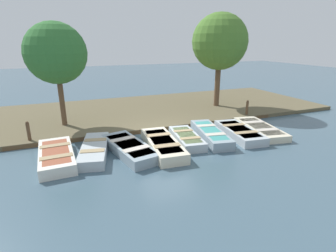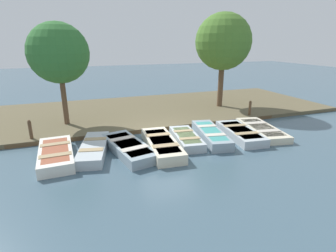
# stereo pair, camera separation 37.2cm
# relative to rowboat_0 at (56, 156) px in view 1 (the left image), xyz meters

# --- Properties ---
(ground_plane) EXTENTS (80.00, 80.00, 0.00)m
(ground_plane) POSITION_rel_rowboat_0_xyz_m (-0.78, 4.75, -0.21)
(ground_plane) COLOR #425B6B
(shore_bank) EXTENTS (8.00, 24.00, 0.21)m
(shore_bank) POSITION_rel_rowboat_0_xyz_m (-5.78, 4.75, -0.11)
(shore_bank) COLOR brown
(shore_bank) RESTS_ON ground_plane
(dock_walkway) EXTENTS (1.05, 13.66, 0.18)m
(dock_walkway) POSITION_rel_rowboat_0_xyz_m (-2.29, 4.75, -0.12)
(dock_walkway) COLOR brown
(dock_walkway) RESTS_ON ground_plane
(rowboat_0) EXTENTS (3.09, 1.33, 0.43)m
(rowboat_0) POSITION_rel_rowboat_0_xyz_m (0.00, 0.00, 0.00)
(rowboat_0) COLOR silver
(rowboat_0) RESTS_ON ground_plane
(rowboat_1) EXTENTS (3.23, 1.60, 0.41)m
(rowboat_1) POSITION_rel_rowboat_0_xyz_m (-0.10, 1.40, -0.01)
(rowboat_1) COLOR #B2BCC1
(rowboat_1) RESTS_ON ground_plane
(rowboat_2) EXTENTS (3.46, 1.82, 0.42)m
(rowboat_2) POSITION_rel_rowboat_0_xyz_m (0.26, 2.72, -0.01)
(rowboat_2) COLOR #8C9EA8
(rowboat_2) RESTS_ON ground_plane
(rowboat_3) EXTENTS (3.47, 1.38, 0.44)m
(rowboat_3) POSITION_rel_rowboat_0_xyz_m (0.43, 4.08, 0.01)
(rowboat_3) COLOR beige
(rowboat_3) RESTS_ON ground_plane
(rowboat_4) EXTENTS (2.74, 1.30, 0.39)m
(rowboat_4) POSITION_rel_rowboat_0_xyz_m (0.05, 5.36, -0.02)
(rowboat_4) COLOR #B2BCC1
(rowboat_4) RESTS_ON ground_plane
(rowboat_5) EXTENTS (3.44, 1.55, 0.44)m
(rowboat_5) POSITION_rel_rowboat_0_xyz_m (0.02, 6.59, 0.01)
(rowboat_5) COLOR #8C9EA8
(rowboat_5) RESTS_ON ground_plane
(rowboat_6) EXTENTS (3.18, 1.53, 0.40)m
(rowboat_6) POSITION_rel_rowboat_0_xyz_m (0.27, 8.01, -0.01)
(rowboat_6) COLOR #B2BCC1
(rowboat_6) RESTS_ON ground_plane
(rowboat_7) EXTENTS (3.48, 1.76, 0.34)m
(rowboat_7) POSITION_rel_rowboat_0_xyz_m (0.11, 9.35, -0.05)
(rowboat_7) COLOR beige
(rowboat_7) RESTS_ON ground_plane
(mooring_post_near) EXTENTS (0.14, 0.14, 1.06)m
(mooring_post_near) POSITION_rel_rowboat_0_xyz_m (-2.19, -1.08, 0.32)
(mooring_post_near) COLOR brown
(mooring_post_near) RESTS_ON ground_plane
(mooring_post_far) EXTENTS (0.14, 0.14, 1.06)m
(mooring_post_far) POSITION_rel_rowboat_0_xyz_m (-2.19, 10.32, 0.32)
(mooring_post_far) COLOR brown
(mooring_post_far) RESTS_ON ground_plane
(park_tree_far_left) EXTENTS (2.90, 2.90, 5.21)m
(park_tree_far_left) POSITION_rel_rowboat_0_xyz_m (-4.01, 0.38, 3.53)
(park_tree_far_left) COLOR brown
(park_tree_far_left) RESTS_ON ground_plane
(park_tree_left) EXTENTS (3.47, 3.47, 6.01)m
(park_tree_left) POSITION_rel_rowboat_0_xyz_m (-4.81, 9.87, 4.04)
(park_tree_left) COLOR brown
(park_tree_left) RESTS_ON ground_plane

